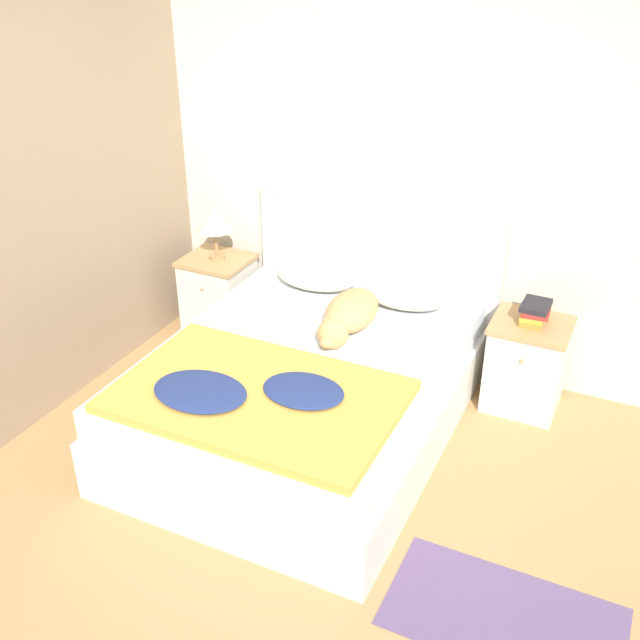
{
  "coord_description": "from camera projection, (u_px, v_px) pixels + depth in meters",
  "views": [
    {
      "loc": [
        1.47,
        -2.12,
        2.64
      ],
      "look_at": [
        -0.13,
        1.22,
        0.63
      ],
      "focal_mm": 42.0,
      "sensor_mm": 36.0,
      "label": 1
    }
  ],
  "objects": [
    {
      "name": "pillow_right",
      "position": [
        405.0,
        293.0,
        4.58
      ],
      "size": [
        0.54,
        0.36,
        0.14
      ],
      "color": "beige",
      "rests_on": "bed"
    },
    {
      "name": "headboard",
      "position": [
        375.0,
        275.0,
        4.91
      ],
      "size": [
        1.66,
        0.06,
        1.06
      ],
      "color": "silver",
      "rests_on": "ground_plane"
    },
    {
      "name": "wall_side_left",
      "position": [
        74.0,
        182.0,
        4.33
      ],
      "size": [
        0.06,
        3.1,
        2.55
      ],
      "color": "gray",
      "rests_on": "ground_plane"
    },
    {
      "name": "quilt",
      "position": [
        255.0,
        395.0,
        3.68
      ],
      "size": [
        1.39,
        0.9,
        0.09
      ],
      "color": "gold",
      "rests_on": "bed"
    },
    {
      "name": "nightstand_right",
      "position": [
        526.0,
        364.0,
        4.45
      ],
      "size": [
        0.45,
        0.41,
        0.57
      ],
      "color": "silver",
      "rests_on": "ground_plane"
    },
    {
      "name": "rug",
      "position": [
        504.0,
        616.0,
        3.19
      ],
      "size": [
        1.0,
        0.56,
        0.0
      ],
      "color": "#604C75",
      "rests_on": "ground_plane"
    },
    {
      "name": "book_stack",
      "position": [
        535.0,
        312.0,
        4.3
      ],
      "size": [
        0.17,
        0.24,
        0.12
      ],
      "color": "orange",
      "rests_on": "nightstand_right"
    },
    {
      "name": "dog",
      "position": [
        349.0,
        315.0,
        4.28
      ],
      "size": [
        0.28,
        0.68,
        0.21
      ],
      "color": "tan",
      "rests_on": "bed"
    },
    {
      "name": "nightstand_left",
      "position": [
        219.0,
        295.0,
        5.26
      ],
      "size": [
        0.45,
        0.41,
        0.57
      ],
      "color": "silver",
      "rests_on": "ground_plane"
    },
    {
      "name": "wall_back",
      "position": [
        402.0,
        168.0,
        4.58
      ],
      "size": [
        9.0,
        0.06,
        2.55
      ],
      "color": "beige",
      "rests_on": "ground_plane"
    },
    {
      "name": "pillow_left",
      "position": [
        317.0,
        276.0,
        4.8
      ],
      "size": [
        0.54,
        0.36,
        0.14
      ],
      "color": "beige",
      "rests_on": "bed"
    },
    {
      "name": "bed",
      "position": [
        305.0,
        393.0,
        4.23
      ],
      "size": [
        1.58,
        2.03,
        0.53
      ],
      "color": "silver",
      "rests_on": "ground_plane"
    },
    {
      "name": "table_lamp",
      "position": [
        215.0,
        221.0,
        5.0
      ],
      "size": [
        0.24,
        0.24,
        0.36
      ],
      "color": "#9E7A4C",
      "rests_on": "nightstand_left"
    },
    {
      "name": "ground_plane",
      "position": [
        232.0,
        556.0,
        3.5
      ],
      "size": [
        16.0,
        16.0,
        0.0
      ],
      "primitive_type": "plane",
      "color": "tan"
    }
  ]
}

